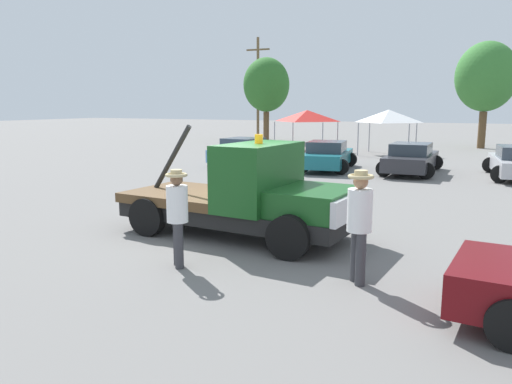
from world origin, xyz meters
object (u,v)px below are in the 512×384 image
object	(u,v)px
parked_car_charcoal	(411,159)
canopy_tent_red	(307,116)
person_at_hood	(177,210)
canopy_tent_white	(389,116)
parked_car_skyblue	(245,151)
tree_center	(486,77)
parked_car_teal	(327,156)
utility_pole	(258,86)
person_near_truck	(359,218)
tow_truck	(249,197)
tree_left	(266,85)

from	to	relation	value
parked_car_charcoal	canopy_tent_red	xyz separation A→B (m)	(-8.11, 9.01, 1.62)
person_at_hood	parked_car_charcoal	distance (m)	15.29
canopy_tent_white	parked_car_skyblue	bearing A→B (deg)	-123.86
person_at_hood	tree_center	distance (m)	31.14
canopy_tent_red	canopy_tent_white	xyz separation A→B (m)	(5.50, -0.85, 0.04)
person_at_hood	parked_car_teal	bearing A→B (deg)	55.00
tree_center	canopy_tent_red	bearing A→B (deg)	-148.51
utility_pole	person_near_truck	bearing A→B (deg)	-62.03
tow_truck	tree_center	bearing A→B (deg)	86.44
parked_car_teal	tree_center	xyz separation A→B (m)	(6.08, 15.86, 4.19)
parked_car_teal	canopy_tent_red	size ratio (longest dim) A/B	1.42
person_at_hood	utility_pole	xyz separation A→B (m)	(-14.30, 33.57, 3.61)
parked_car_teal	parked_car_charcoal	world-z (taller)	same
parked_car_skyblue	utility_pole	bearing A→B (deg)	27.09
utility_pole	person_at_hood	bearing A→B (deg)	-66.92
parked_car_skyblue	tree_center	world-z (taller)	tree_center
canopy_tent_red	utility_pole	size ratio (longest dim) A/B	0.38
tow_truck	canopy_tent_white	bearing A→B (deg)	97.26
person_at_hood	canopy_tent_white	bearing A→B (deg)	49.79
tow_truck	canopy_tent_white	xyz separation A→B (m)	(-0.98, 20.88, 1.39)
person_near_truck	parked_car_skyblue	bearing A→B (deg)	-92.40
person_near_truck	utility_pole	world-z (taller)	utility_pole
tow_truck	tree_center	xyz separation A→B (m)	(4.02, 28.16, 3.92)
parked_car_teal	utility_pole	distance (m)	22.95
parked_car_charcoal	tree_center	world-z (taller)	tree_center
canopy_tent_white	tree_center	bearing A→B (deg)	55.51
parked_car_skyblue	parked_car_charcoal	world-z (taller)	same
parked_car_teal	parked_car_charcoal	size ratio (longest dim) A/B	1.00
canopy_tent_red	tree_center	xyz separation A→B (m)	(10.50, 6.43, 2.58)
person_near_truck	canopy_tent_red	distance (m)	25.46
tow_truck	person_at_hood	world-z (taller)	tow_truck
person_near_truck	person_at_hood	xyz separation A→B (m)	(-3.22, -0.57, -0.06)
tow_truck	parked_car_teal	distance (m)	12.47
person_at_hood	tree_left	bearing A→B (deg)	69.67
person_at_hood	utility_pole	distance (m)	36.67
canopy_tent_white	utility_pole	world-z (taller)	utility_pole
parked_car_skyblue	person_at_hood	bearing A→B (deg)	-153.95
person_at_hood	tow_truck	bearing A→B (deg)	42.31
parked_car_charcoal	person_near_truck	bearing A→B (deg)	-174.69
canopy_tent_red	utility_pole	bearing A→B (deg)	130.67
tree_left	canopy_tent_red	bearing A→B (deg)	-48.98
parked_car_skyblue	canopy_tent_red	xyz separation A→B (m)	(0.02, 9.08, 1.62)
canopy_tent_red	tree_left	distance (m)	9.79
parked_car_teal	parked_car_charcoal	distance (m)	3.72
tow_truck	canopy_tent_red	world-z (taller)	canopy_tent_red
parked_car_charcoal	parked_car_skyblue	bearing A→B (deg)	90.57
person_near_truck	parked_car_skyblue	size ratio (longest dim) A/B	0.42
parked_car_charcoal	canopy_tent_red	bearing A→B (deg)	42.07
tree_left	utility_pole	xyz separation A→B (m)	(-1.84, 2.22, 0.07)
person_near_truck	tree_left	world-z (taller)	tree_left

